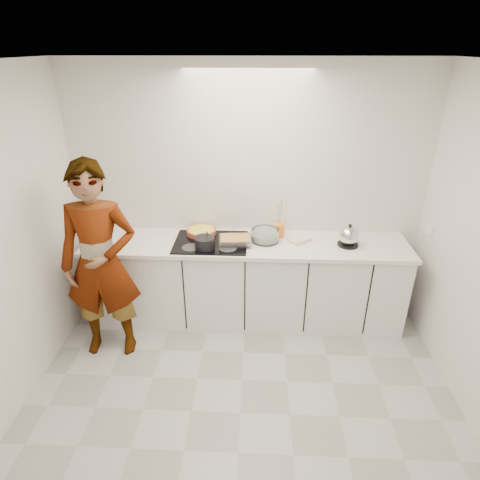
{
  "coord_description": "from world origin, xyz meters",
  "views": [
    {
      "loc": [
        0.1,
        -2.3,
        2.69
      ],
      "look_at": [
        -0.05,
        1.05,
        1.05
      ],
      "focal_mm": 30.0,
      "sensor_mm": 36.0,
      "label": 1
    }
  ],
  "objects_px": {
    "tart_dish": "(201,231)",
    "mixing_bowl": "(265,236)",
    "hob": "(211,242)",
    "baking_dish": "(235,240)",
    "kettle": "(349,237)",
    "saucepan": "(205,243)",
    "utensil_crock": "(279,230)",
    "cook": "(100,264)"
  },
  "relations": [
    {
      "from": "mixing_bowl",
      "to": "kettle",
      "type": "bearing_deg",
      "value": -4.55
    },
    {
      "from": "hob",
      "to": "cook",
      "type": "height_order",
      "value": "cook"
    },
    {
      "from": "saucepan",
      "to": "baking_dish",
      "type": "bearing_deg",
      "value": 21.48
    },
    {
      "from": "hob",
      "to": "kettle",
      "type": "bearing_deg",
      "value": 0.1
    },
    {
      "from": "saucepan",
      "to": "baking_dish",
      "type": "relative_size",
      "value": 0.64
    },
    {
      "from": "cook",
      "to": "mixing_bowl",
      "type": "bearing_deg",
      "value": 16.37
    },
    {
      "from": "cook",
      "to": "utensil_crock",
      "type": "bearing_deg",
      "value": 18.2
    },
    {
      "from": "baking_dish",
      "to": "utensil_crock",
      "type": "xyz_separation_m",
      "value": [
        0.44,
        0.21,
        0.02
      ]
    },
    {
      "from": "saucepan",
      "to": "baking_dish",
      "type": "height_order",
      "value": "saucepan"
    },
    {
      "from": "kettle",
      "to": "baking_dish",
      "type": "bearing_deg",
      "value": -178.76
    },
    {
      "from": "cook",
      "to": "tart_dish",
      "type": "bearing_deg",
      "value": 35.4
    },
    {
      "from": "cook",
      "to": "hob",
      "type": "bearing_deg",
      "value": 23.75
    },
    {
      "from": "hob",
      "to": "baking_dish",
      "type": "distance_m",
      "value": 0.25
    },
    {
      "from": "mixing_bowl",
      "to": "kettle",
      "type": "distance_m",
      "value": 0.82
    },
    {
      "from": "hob",
      "to": "mixing_bowl",
      "type": "bearing_deg",
      "value": 7.08
    },
    {
      "from": "saucepan",
      "to": "baking_dish",
      "type": "distance_m",
      "value": 0.31
    },
    {
      "from": "tart_dish",
      "to": "mixing_bowl",
      "type": "bearing_deg",
      "value": -9.87
    },
    {
      "from": "saucepan",
      "to": "mixing_bowl",
      "type": "xyz_separation_m",
      "value": [
        0.58,
        0.2,
        -0.01
      ]
    },
    {
      "from": "hob",
      "to": "mixing_bowl",
      "type": "distance_m",
      "value": 0.55
    },
    {
      "from": "tart_dish",
      "to": "kettle",
      "type": "relative_size",
      "value": 1.53
    },
    {
      "from": "baking_dish",
      "to": "cook",
      "type": "bearing_deg",
      "value": -157.2
    },
    {
      "from": "utensil_crock",
      "to": "kettle",
      "type": "bearing_deg",
      "value": -15.18
    },
    {
      "from": "hob",
      "to": "cook",
      "type": "bearing_deg",
      "value": -151.04
    },
    {
      "from": "saucepan",
      "to": "utensil_crock",
      "type": "distance_m",
      "value": 0.79
    },
    {
      "from": "baking_dish",
      "to": "cook",
      "type": "distance_m",
      "value": 1.27
    },
    {
      "from": "mixing_bowl",
      "to": "cook",
      "type": "bearing_deg",
      "value": -158.41
    },
    {
      "from": "hob",
      "to": "kettle",
      "type": "height_order",
      "value": "kettle"
    },
    {
      "from": "saucepan",
      "to": "mixing_bowl",
      "type": "distance_m",
      "value": 0.62
    },
    {
      "from": "hob",
      "to": "saucepan",
      "type": "relative_size",
      "value": 3.3
    },
    {
      "from": "baking_dish",
      "to": "cook",
      "type": "height_order",
      "value": "cook"
    },
    {
      "from": "tart_dish",
      "to": "baking_dish",
      "type": "bearing_deg",
      "value": -29.4
    },
    {
      "from": "tart_dish",
      "to": "utensil_crock",
      "type": "height_order",
      "value": "utensil_crock"
    },
    {
      "from": "mixing_bowl",
      "to": "utensil_crock",
      "type": "height_order",
      "value": "utensil_crock"
    },
    {
      "from": "kettle",
      "to": "utensil_crock",
      "type": "xyz_separation_m",
      "value": [
        -0.67,
        0.18,
        -0.03
      ]
    },
    {
      "from": "saucepan",
      "to": "kettle",
      "type": "bearing_deg",
      "value": 5.59
    },
    {
      "from": "utensil_crock",
      "to": "cook",
      "type": "height_order",
      "value": "cook"
    },
    {
      "from": "tart_dish",
      "to": "mixing_bowl",
      "type": "xyz_separation_m",
      "value": [
        0.66,
        -0.11,
        0.02
      ]
    },
    {
      "from": "hob",
      "to": "kettle",
      "type": "xyz_separation_m",
      "value": [
        1.35,
        0.0,
        0.09
      ]
    },
    {
      "from": "mixing_bowl",
      "to": "hob",
      "type": "bearing_deg",
      "value": -172.92
    },
    {
      "from": "mixing_bowl",
      "to": "cook",
      "type": "height_order",
      "value": "cook"
    },
    {
      "from": "tart_dish",
      "to": "baking_dish",
      "type": "height_order",
      "value": "baking_dish"
    },
    {
      "from": "hob",
      "to": "saucepan",
      "type": "distance_m",
      "value": 0.15
    }
  ]
}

